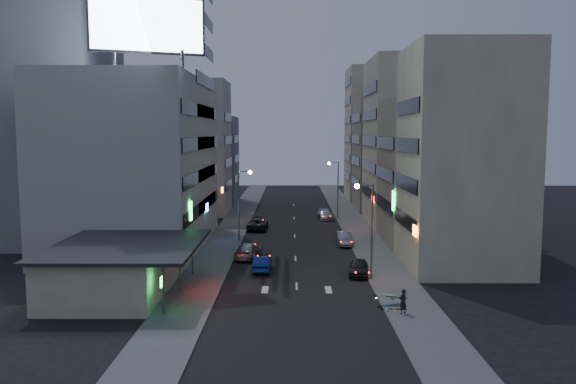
{
  "coord_description": "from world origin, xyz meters",
  "views": [
    {
      "loc": [
        -0.47,
        -40.08,
        12.36
      ],
      "look_at": [
        -0.76,
        16.79,
        6.28
      ],
      "focal_mm": 35.0,
      "sensor_mm": 36.0,
      "label": 1
    }
  ],
  "objects_px": {
    "parked_car_right_near": "(359,267)",
    "parked_car_right_mid": "(344,239)",
    "scooter_blue": "(398,295)",
    "person": "(403,301)",
    "scooter_black_b": "(406,290)",
    "parked_car_left": "(258,224)",
    "parked_car_right_far": "(325,215)",
    "scooter_silver_b": "(396,288)",
    "scooter_black_a": "(402,297)",
    "road_car_silver": "(248,251)",
    "scooter_silver_a": "(405,298)",
    "road_car_blue": "(262,264)"
  },
  "relations": [
    {
      "from": "road_car_blue",
      "to": "person",
      "type": "relative_size",
      "value": 2.47
    },
    {
      "from": "parked_car_right_mid",
      "to": "scooter_blue",
      "type": "relative_size",
      "value": 2.16
    },
    {
      "from": "parked_car_right_near",
      "to": "parked_car_right_mid",
      "type": "distance_m",
      "value": 13.06
    },
    {
      "from": "scooter_blue",
      "to": "road_car_silver",
      "type": "bearing_deg",
      "value": 14.66
    },
    {
      "from": "road_car_blue",
      "to": "person",
      "type": "xyz_separation_m",
      "value": [
        10.11,
        -12.1,
        0.28
      ]
    },
    {
      "from": "scooter_silver_a",
      "to": "scooter_black_b",
      "type": "distance_m",
      "value": 2.52
    },
    {
      "from": "person",
      "to": "scooter_blue",
      "type": "relative_size",
      "value": 0.84
    },
    {
      "from": "scooter_black_a",
      "to": "road_car_silver",
      "type": "bearing_deg",
      "value": 19.66
    },
    {
      "from": "parked_car_right_mid",
      "to": "scooter_blue",
      "type": "bearing_deg",
      "value": -85.67
    },
    {
      "from": "parked_car_left",
      "to": "scooter_black_b",
      "type": "height_order",
      "value": "parked_car_left"
    },
    {
      "from": "person",
      "to": "scooter_blue",
      "type": "distance_m",
      "value": 2.38
    },
    {
      "from": "parked_car_right_mid",
      "to": "parked_car_right_near",
      "type": "bearing_deg",
      "value": -90.33
    },
    {
      "from": "parked_car_left",
      "to": "scooter_blue",
      "type": "relative_size",
      "value": 2.58
    },
    {
      "from": "parked_car_left",
      "to": "parked_car_right_mid",
      "type": "bearing_deg",
      "value": 137.65
    },
    {
      "from": "parked_car_right_near",
      "to": "road_car_blue",
      "type": "height_order",
      "value": "road_car_blue"
    },
    {
      "from": "person",
      "to": "scooter_black_a",
      "type": "height_order",
      "value": "person"
    },
    {
      "from": "parked_car_left",
      "to": "scooter_silver_a",
      "type": "distance_m",
      "value": 34.46
    },
    {
      "from": "person",
      "to": "scooter_black_b",
      "type": "bearing_deg",
      "value": -139.75
    },
    {
      "from": "parked_car_right_far",
      "to": "scooter_blue",
      "type": "relative_size",
      "value": 2.31
    },
    {
      "from": "scooter_blue",
      "to": "person",
      "type": "bearing_deg",
      "value": 153.89
    },
    {
      "from": "person",
      "to": "parked_car_right_near",
      "type": "bearing_deg",
      "value": -116.11
    },
    {
      "from": "parked_car_right_far",
      "to": "person",
      "type": "relative_size",
      "value": 2.75
    },
    {
      "from": "parked_car_right_near",
      "to": "road_car_blue",
      "type": "xyz_separation_m",
      "value": [
        -8.43,
        1.36,
        0.0
      ]
    },
    {
      "from": "road_car_blue",
      "to": "parked_car_right_far",
      "type": "bearing_deg",
      "value": -102.25
    },
    {
      "from": "parked_car_left",
      "to": "road_car_silver",
      "type": "distance_m",
      "value": 16.26
    },
    {
      "from": "parked_car_right_mid",
      "to": "person",
      "type": "distance_m",
      "value": 23.86
    },
    {
      "from": "scooter_black_a",
      "to": "person",
      "type": "bearing_deg",
      "value": 151.54
    },
    {
      "from": "parked_car_right_near",
      "to": "road_car_silver",
      "type": "distance_m",
      "value": 12.11
    },
    {
      "from": "road_car_silver",
      "to": "parked_car_right_near",
      "type": "bearing_deg",
      "value": 154.84
    },
    {
      "from": "parked_car_right_far",
      "to": "scooter_black_a",
      "type": "bearing_deg",
      "value": -91.51
    },
    {
      "from": "parked_car_left",
      "to": "scooter_black_b",
      "type": "relative_size",
      "value": 2.94
    },
    {
      "from": "parked_car_right_near",
      "to": "parked_car_right_far",
      "type": "distance_m",
      "value": 31.3
    },
    {
      "from": "scooter_black_a",
      "to": "parked_car_right_near",
      "type": "bearing_deg",
      "value": -5.62
    },
    {
      "from": "parked_car_right_mid",
      "to": "road_car_silver",
      "type": "distance_m",
      "value": 11.95
    },
    {
      "from": "parked_car_right_near",
      "to": "scooter_silver_b",
      "type": "xyz_separation_m",
      "value": [
        2.0,
        -6.46,
        0.03
      ]
    },
    {
      "from": "road_car_silver",
      "to": "scooter_blue",
      "type": "xyz_separation_m",
      "value": [
        11.91,
        -15.0,
        -0.0
      ]
    },
    {
      "from": "parked_car_right_near",
      "to": "person",
      "type": "distance_m",
      "value": 10.87
    },
    {
      "from": "parked_car_right_far",
      "to": "scooter_black_a",
      "type": "height_order",
      "value": "parked_car_right_far"
    },
    {
      "from": "parked_car_right_far",
      "to": "road_car_silver",
      "type": "relative_size",
      "value": 0.92
    },
    {
      "from": "parked_car_left",
      "to": "road_car_blue",
      "type": "distance_m",
      "value": 21.6
    },
    {
      "from": "parked_car_left",
      "to": "scooter_silver_a",
      "type": "bearing_deg",
      "value": 112.71
    },
    {
      "from": "parked_car_right_far",
      "to": "scooter_silver_b",
      "type": "relative_size",
      "value": 2.39
    },
    {
      "from": "parked_car_right_mid",
      "to": "person",
      "type": "relative_size",
      "value": 2.57
    },
    {
      "from": "parked_car_right_near",
      "to": "parked_car_left",
      "type": "distance_m",
      "value": 25.04
    },
    {
      "from": "road_car_blue",
      "to": "person",
      "type": "bearing_deg",
      "value": 131.6
    },
    {
      "from": "parked_car_right_far",
      "to": "person",
      "type": "distance_m",
      "value": 42.11
    },
    {
      "from": "scooter_silver_b",
      "to": "parked_car_right_near",
      "type": "bearing_deg",
      "value": 30.92
    },
    {
      "from": "parked_car_left",
      "to": "scooter_silver_a",
      "type": "xyz_separation_m",
      "value": [
        12.22,
        -32.22,
        0.02
      ]
    },
    {
      "from": "parked_car_right_near",
      "to": "parked_car_right_far",
      "type": "height_order",
      "value": "parked_car_right_near"
    },
    {
      "from": "scooter_black_a",
      "to": "scooter_black_b",
      "type": "relative_size",
      "value": 1.1
    }
  ]
}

